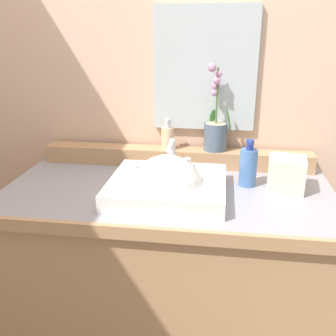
% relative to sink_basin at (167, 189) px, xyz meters
% --- Properties ---
extents(wall_back, '(3.00, 0.20, 2.40)m').
position_rel_sink_basin_xyz_m(wall_back, '(-0.01, 0.49, 0.35)').
color(wall_back, beige).
rests_on(wall_back, ground).
extents(vanity_cabinet, '(1.22, 0.64, 0.84)m').
position_rel_sink_basin_xyz_m(vanity_cabinet, '(-0.01, 0.07, -0.44)').
color(vanity_cabinet, tan).
rests_on(vanity_cabinet, ground).
extents(back_ledge, '(1.15, 0.09, 0.07)m').
position_rel_sink_basin_xyz_m(back_ledge, '(-0.01, 0.33, 0.01)').
color(back_ledge, tan).
rests_on(back_ledge, vanity_cabinet).
extents(sink_basin, '(0.41, 0.38, 0.28)m').
position_rel_sink_basin_xyz_m(sink_basin, '(0.00, 0.00, 0.00)').
color(sink_basin, white).
rests_on(sink_basin, vanity_cabinet).
extents(soap_bar, '(0.07, 0.04, 0.02)m').
position_rel_sink_basin_xyz_m(soap_bar, '(-0.11, 0.12, 0.05)').
color(soap_bar, beige).
rests_on(soap_bar, sink_basin).
extents(potted_plant, '(0.12, 0.10, 0.36)m').
position_rel_sink_basin_xyz_m(potted_plant, '(0.16, 0.33, 0.14)').
color(potted_plant, '#4C5D70').
rests_on(potted_plant, back_ledge).
extents(soap_dispenser, '(0.05, 0.06, 0.13)m').
position_rel_sink_basin_xyz_m(soap_dispenser, '(-0.04, 0.32, 0.10)').
color(soap_dispenser, beige).
rests_on(soap_dispenser, back_ledge).
extents(lotion_bottle, '(0.07, 0.07, 0.18)m').
position_rel_sink_basin_xyz_m(lotion_bottle, '(0.29, 0.14, 0.05)').
color(lotion_bottle, '#4771AE').
rests_on(lotion_bottle, vanity_cabinet).
extents(tissue_box, '(0.15, 0.15, 0.12)m').
position_rel_sink_basin_xyz_m(tissue_box, '(0.43, 0.12, 0.04)').
color(tissue_box, beige).
rests_on(tissue_box, vanity_cabinet).
extents(mirror, '(0.42, 0.02, 0.50)m').
position_rel_sink_basin_xyz_m(mirror, '(0.10, 0.38, 0.38)').
color(mirror, silver).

